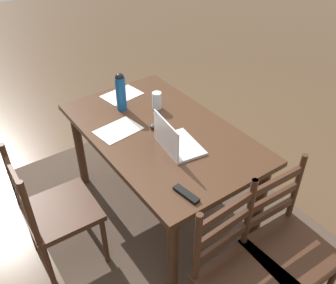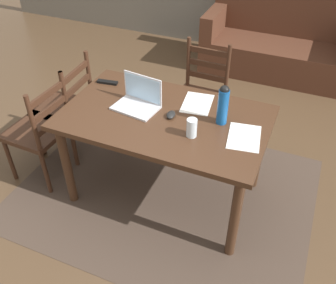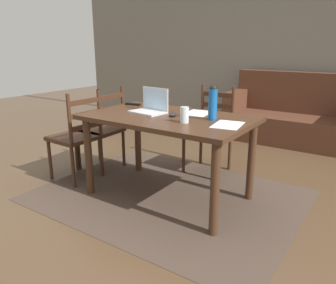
% 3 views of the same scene
% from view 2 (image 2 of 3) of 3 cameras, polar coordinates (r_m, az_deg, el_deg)
% --- Properties ---
extents(ground_plane, '(14.00, 14.00, 0.00)m').
position_cam_2_polar(ground_plane, '(3.21, -0.44, -7.50)').
color(ground_plane, brown).
extents(area_rug, '(2.38, 1.82, 0.01)m').
position_cam_2_polar(area_rug, '(3.20, -0.44, -7.46)').
color(area_rug, '#47382D').
rests_on(area_rug, ground).
extents(dining_table, '(1.48, 0.90, 0.78)m').
position_cam_2_polar(dining_table, '(2.76, -0.50, 2.26)').
color(dining_table, '#422819').
rests_on(dining_table, ground).
extents(chair_left_near, '(0.46, 0.46, 0.95)m').
position_cam_2_polar(chair_left_near, '(3.25, -18.77, 1.57)').
color(chair_left_near, '#3D2316').
rests_on(chair_left_near, ground).
extents(chair_left_far, '(0.46, 0.46, 0.95)m').
position_cam_2_polar(chair_left_far, '(3.47, -15.15, 4.93)').
color(chair_left_far, '#3D2316').
rests_on(chair_left_far, ground).
extents(chair_far_head, '(0.45, 0.45, 0.95)m').
position_cam_2_polar(chair_far_head, '(3.52, 4.87, 6.77)').
color(chair_far_head, '#3D2316').
rests_on(chair_far_head, ground).
extents(couch, '(1.80, 0.80, 1.00)m').
position_cam_2_polar(couch, '(5.03, 16.50, 14.20)').
color(couch, '#512D1E').
rests_on(couch, ground).
extents(laptop, '(0.35, 0.26, 0.23)m').
position_cam_2_polar(laptop, '(2.78, -4.46, 6.50)').
color(laptop, silver).
rests_on(laptop, dining_table).
extents(water_bottle, '(0.07, 0.07, 0.29)m').
position_cam_2_polar(water_bottle, '(2.57, 8.34, 5.71)').
color(water_bottle, '#145199').
rests_on(water_bottle, dining_table).
extents(drinking_glass, '(0.07, 0.07, 0.13)m').
position_cam_2_polar(drinking_glass, '(2.47, 3.62, 2.16)').
color(drinking_glass, silver).
rests_on(drinking_glass, dining_table).
extents(computer_mouse, '(0.07, 0.11, 0.03)m').
position_cam_2_polar(computer_mouse, '(2.68, 0.45, 4.16)').
color(computer_mouse, black).
rests_on(computer_mouse, dining_table).
extents(tv_remote, '(0.17, 0.07, 0.02)m').
position_cam_2_polar(tv_remote, '(3.13, -9.18, 8.94)').
color(tv_remote, black).
rests_on(tv_remote, dining_table).
extents(paper_stack_left, '(0.25, 0.32, 0.00)m').
position_cam_2_polar(paper_stack_left, '(2.54, 11.46, 0.73)').
color(paper_stack_left, white).
rests_on(paper_stack_left, dining_table).
extents(paper_stack_right, '(0.25, 0.32, 0.00)m').
position_cam_2_polar(paper_stack_right, '(2.84, 4.46, 5.85)').
color(paper_stack_right, white).
rests_on(paper_stack_right, dining_table).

